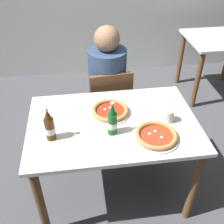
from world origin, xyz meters
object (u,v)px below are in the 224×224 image
Objects in this scene: diner_seated at (107,91)px; dining_table_background at (218,50)px; beer_bottle_center at (50,126)px; napkin_with_cutlery at (69,105)px; pizza_marinara_far at (156,136)px; chair_behind_table at (109,103)px; beer_bottle_left at (112,121)px; pizza_margherita_near at (110,111)px; paper_cup at (169,116)px; dining_table_main at (113,134)px.

dining_table_background is at bearing 26.32° from diner_seated.
dining_table_background is 3.24× the size of beer_bottle_center.
beer_bottle_center is 1.06× the size of napkin_with_cutlery.
chair_behind_table is at bearing 104.28° from pizza_marinara_far.
dining_table_background is at bearing 44.66° from beer_bottle_left.
pizza_margherita_near is at bearing -25.12° from napkin_with_cutlery.
pizza_marinara_far is 0.21m from paper_cup.
chair_behind_table is (0.05, 0.61, -0.15)m from dining_table_main.
diner_seated is 4.89× the size of beer_bottle_left.
beer_bottle_left is 2.60× the size of paper_cup.
beer_bottle_center is at bearing -142.09° from dining_table_background.
chair_behind_table is 0.11m from diner_seated.
chair_behind_table is 2.80× the size of pizza_marinara_far.
beer_bottle_left is 0.47m from napkin_with_cutlery.
pizza_marinara_far is 0.69m from beer_bottle_center.
diner_seated reaches higher than pizza_marinara_far.
napkin_with_cutlery is at bearing 40.35° from chair_behind_table.
dining_table_main is 0.63m from chair_behind_table.
dining_table_main is at bearing -38.51° from napkin_with_cutlery.
diner_seated is at bearing -153.68° from dining_table_background.
beer_bottle_left is at bearing -135.34° from dining_table_background.
chair_behind_table is 0.89m from pizza_marinara_far.
chair_behind_table is 0.94m from beer_bottle_center.
diner_seated reaches higher than dining_table_background.
paper_cup is at bearing 112.16° from chair_behind_table.
paper_cup is at bearing -63.64° from diner_seated.
paper_cup is (0.34, -0.65, 0.32)m from chair_behind_table.
chair_behind_table is 1.06× the size of dining_table_background.
pizza_margherita_near is 1.26× the size of napkin_with_cutlery.
diner_seated reaches higher than chair_behind_table.
beer_bottle_left is (-0.02, -0.12, 0.22)m from dining_table_main.
pizza_margherita_near is 1.19× the size of beer_bottle_center.
paper_cup is at bearing 4.88° from beer_bottle_center.
diner_seated is (-0.01, 0.05, 0.10)m from chair_behind_table.
paper_cup is (0.35, -0.70, 0.21)m from diner_seated.
dining_table_background is 8.42× the size of paper_cup.
diner_seated is 0.82m from beer_bottle_left.
pizza_margherita_near is 0.41m from pizza_marinara_far.
beer_bottle_center reaches higher than dining_table_background.
diner_seated reaches higher than paper_cup.
chair_behind_table is at bearing 56.84° from beer_bottle_center.
dining_table_main is 5.14× the size of napkin_with_cutlery.
chair_behind_table is 8.95× the size of paper_cup.
dining_table_background is 2.44m from beer_bottle_center.
diner_seated is 0.91m from pizza_marinara_far.
chair_behind_table is 0.58m from napkin_with_cutlery.
beer_bottle_center reaches higher than chair_behind_table.
chair_behind_table is at bearing -152.00° from dining_table_background.
paper_cup reaches higher than napkin_with_cutlery.
napkin_with_cutlery is at bearing 128.55° from beer_bottle_left.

